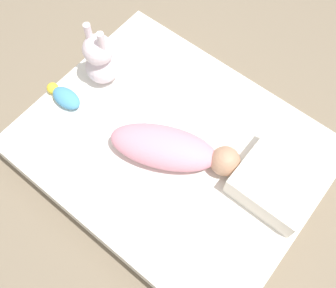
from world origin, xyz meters
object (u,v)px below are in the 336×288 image
(swaddled_baby, at_px, (172,149))
(pillow, at_px, (278,181))
(bunny_plush, at_px, (100,59))
(turtle_plush, at_px, (64,96))

(swaddled_baby, distance_m, pillow, 0.46)
(pillow, xyz_separation_m, bunny_plush, (0.95, 0.04, 0.08))
(pillow, relative_size, turtle_plush, 1.61)
(swaddled_baby, bearing_deg, pillow, -3.99)
(swaddled_baby, relative_size, turtle_plush, 2.84)
(bunny_plush, xyz_separation_m, turtle_plush, (0.05, 0.22, -0.10))
(pillow, bearing_deg, swaddled_baby, 20.79)
(swaddled_baby, bearing_deg, turtle_plush, 164.51)
(turtle_plush, bearing_deg, swaddled_baby, -170.71)
(pillow, height_order, bunny_plush, bunny_plush)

